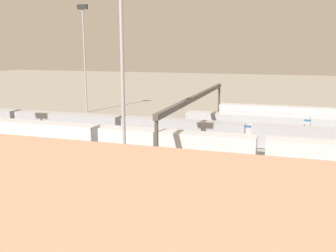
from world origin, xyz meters
TOP-DOWN VIEW (x-y plane):
  - ground_plane at (0.00, 0.00)m, footprint 400.00×400.00m
  - track_bed_0 at (0.00, -20.00)m, footprint 140.00×2.80m
  - track_bed_1 at (0.00, -15.00)m, footprint 140.00×2.80m
  - track_bed_2 at (0.00, -10.00)m, footprint 140.00×2.80m
  - track_bed_3 at (0.00, -5.00)m, footprint 140.00×2.80m
  - track_bed_4 at (0.00, 0.00)m, footprint 140.00×2.80m
  - track_bed_5 at (0.00, 5.00)m, footprint 140.00×2.80m
  - track_bed_6 at (0.00, 10.00)m, footprint 140.00×2.80m
  - track_bed_7 at (0.00, 15.00)m, footprint 140.00×2.80m
  - track_bed_8 at (0.00, 20.00)m, footprint 140.00×2.80m
  - train_on_track_4 at (1.60, 0.00)m, footprint 119.80×3.00m
  - train_on_track_7 at (10.52, 15.00)m, footprint 95.60×3.00m
  - light_mast_0 at (34.90, -23.89)m, footprint 2.80×0.70m
  - light_mast_1 at (2.70, 23.00)m, footprint 2.80×0.70m
  - signal_gantry at (-1.31, 0.00)m, footprint 0.70×45.00m

SIDE VIEW (x-z plane):
  - ground_plane at x=0.00m, z-range 0.00..0.00m
  - track_bed_0 at x=0.00m, z-range 0.00..0.12m
  - track_bed_1 at x=0.00m, z-range 0.00..0.12m
  - track_bed_2 at x=0.00m, z-range 0.00..0.12m
  - track_bed_3 at x=0.00m, z-range 0.00..0.12m
  - track_bed_4 at x=0.00m, z-range 0.00..0.12m
  - track_bed_5 at x=0.00m, z-range 0.00..0.12m
  - track_bed_6 at x=0.00m, z-range 0.00..0.12m
  - track_bed_7 at x=0.00m, z-range 0.00..0.12m
  - track_bed_8 at x=0.00m, z-range 0.00..0.12m
  - train_on_track_4 at x=1.60m, z-range 0.12..3.92m
  - train_on_track_7 at x=10.52m, z-range 0.12..5.12m
  - signal_gantry at x=-1.31m, z-range 3.40..12.20m
  - light_mast_1 at x=2.70m, z-range 3.71..30.44m
  - light_mast_0 at x=34.90m, z-range 3.76..31.71m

